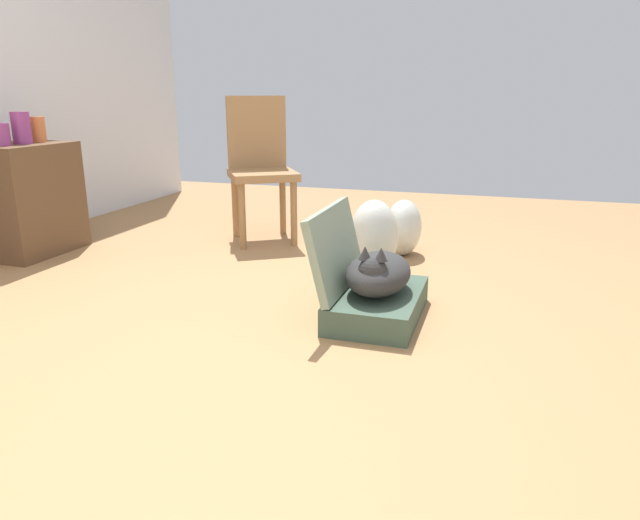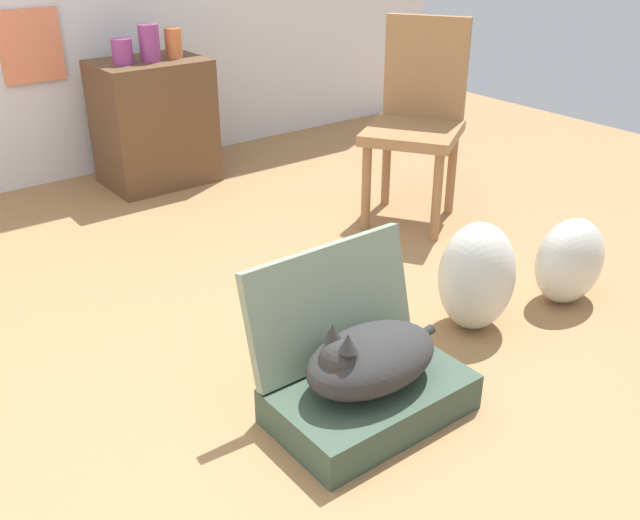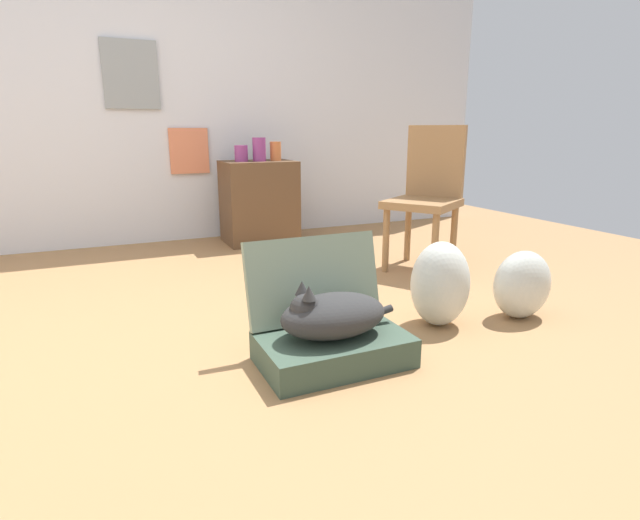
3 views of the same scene
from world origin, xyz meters
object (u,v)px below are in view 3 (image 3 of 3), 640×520
Objects in this scene: vase_short at (276,151)px; plastic_bag_white at (440,284)px; suitcase_base at (333,349)px; vase_tall at (241,153)px; side_table at (259,202)px; chair at (427,193)px; vase_round at (259,149)px; cat at (331,315)px; plastic_bag_clear at (522,285)px.

plastic_bag_white is at bearing -88.04° from vase_short.
vase_short is (0.57, 2.29, 0.69)m from suitcase_base.
vase_tall is at bearing 99.69° from plastic_bag_white.
side_table is 1.48m from chair.
suitcase_base is 2.42m from vase_round.
vase_tall is 0.68× the size of vase_round.
vase_tall is (0.30, 2.29, 0.53)m from cat.
side_table is 4.40× the size of vase_short.
suitcase_base is 2.37m from side_table.
vase_short is at bearing 75.65° from cat.
vase_short is 0.82× the size of vase_round.
cat is 1.26× the size of plastic_bag_white.
side_table is at bearing 95.78° from plastic_bag_white.
plastic_bag_clear is 2.70× the size of vase_tall.
side_table is at bearing 90.00° from vase_round.
vase_short reaches higher than vase_tall.
suitcase_base is at bearing -104.11° from vase_short.
chair is (0.64, -1.21, -0.24)m from vase_short.
vase_round is at bearing -179.44° from chair.
vase_short is at bearing 102.98° from plastic_bag_clear.
suitcase_base is 0.15m from cat.
suitcase_base is 3.17× the size of vase_round.
vase_short reaches higher than plastic_bag_white.
plastic_bag_clear is (1.10, 0.08, -0.04)m from cat.
vase_tall is (0.28, 2.29, 0.68)m from suitcase_base.
vase_round is (0.43, 2.27, 0.71)m from suitcase_base.
suitcase_base is 2.46m from vase_short.
vase_tall is 0.83× the size of vase_short.
vase_tall is at bearing 82.65° from cat.
side_table is at bearing 106.29° from plastic_bag_clear.
chair is (1.22, 1.07, 0.30)m from cat.
plastic_bag_white is at bearing 14.13° from cat.
vase_short is 0.15m from vase_round.
plastic_bag_clear is (0.44, -0.09, -0.03)m from plastic_bag_white.
chair is at bearing -57.71° from side_table.
suitcase_base is at bearing -100.72° from vase_round.
vase_tall reaches higher than cat.
plastic_bag_white is 1.20× the size of plastic_bag_clear.
vase_short reaches higher than cat.
vase_round is 0.20× the size of chair.
side_table reaches higher than plastic_bag_white.
plastic_bag_white is 2.17m from side_table.
vase_tall is at bearing 82.91° from suitcase_base.
side_table is (0.44, 2.32, 0.13)m from cat.
vase_round is (0.44, 2.27, 0.56)m from cat.
suitcase_base is 4.66× the size of vase_tall.
chair is (1.21, 1.08, 0.45)m from suitcase_base.
plastic_bag_white is at bearing -64.64° from chair.
plastic_bag_white is 3.24× the size of vase_tall.
cat is at bearing 177.95° from suitcase_base.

